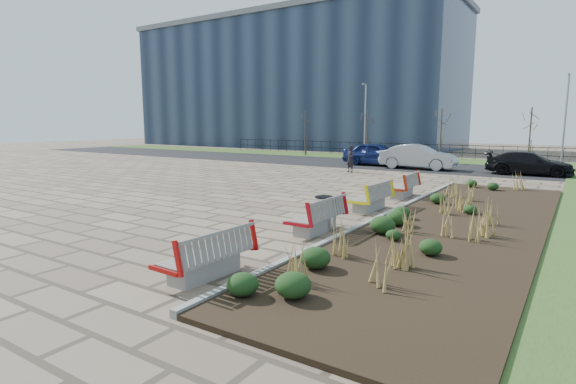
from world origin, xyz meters
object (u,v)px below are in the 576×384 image
Objects in this scene: bench_b at (315,215)px; bench_c at (369,196)px; car_blue at (377,154)px; litter_bin at (324,213)px; bench_d at (402,185)px; car_black at (529,163)px; pedestrian at (350,159)px; bench_a at (205,253)px; lamp_west at (365,122)px; lamp_east at (565,122)px; car_silver at (418,157)px.

bench_b and bench_c have the same top height.
bench_c is at bearing -158.74° from car_blue.
bench_b reaches higher than litter_bin.
car_black is (3.57, 11.36, 0.19)m from bench_d.
car_black is at bearing 79.39° from bench_b.
bench_c is 1.28× the size of pedestrian.
bench_a is 4.81m from litter_bin.
bench_a is at bearing -87.54° from bench_c.
bench_d reaches higher than litter_bin.
bench_c is 16.42m from car_blue.
pedestrian is (-5.74, 10.56, 0.32)m from bench_c.
bench_c is 1.00× the size of bench_d.
bench_c is 3.40m from bench_d.
bench_a and bench_c have the same top height.
lamp_west is at bearing 110.92° from bench_b.
car_blue is 0.79× the size of lamp_west.
car_black is 6.01m from lamp_east.
pedestrian is at bearing -71.12° from lamp_west.
bench_c is at bearing 91.02° from litter_bin.
car_blue is (-5.95, 11.89, 0.32)m from bench_d.
pedestrian is at bearing -138.36° from lamp_east.
bench_a is 1.28× the size of pedestrian.
pedestrian reaches higher than car_black.
bench_b is 18.56m from car_silver.
bench_c is 22.17m from lamp_west.
car_silver is (-2.88, 17.95, 0.33)m from litter_bin.
pedestrian reaches higher than litter_bin.
lamp_east is (10.74, 9.55, 2.22)m from pedestrian.
pedestrian reaches higher than car_blue.
litter_bin is (0.06, 4.81, -0.02)m from bench_a.
litter_bin is 25.32m from lamp_west.
lamp_west is at bearing 63.92° from car_black.
bench_a and bench_d have the same top height.
lamp_west is (-9.00, 23.90, 2.54)m from bench_b.
litter_bin is at bearing -49.88° from pedestrian.
litter_bin is 0.16× the size of lamp_west.
lamp_east is at bearing -66.33° from car_blue.
pedestrian is 0.35× the size of car_blue.
lamp_east reaches higher than bench_c.
car_black is (6.39, 0.21, -0.12)m from car_silver.
car_blue is (-0.22, 4.74, 0.00)m from pedestrian.
bench_c is at bearing 92.48° from bench_a.
lamp_east reaches higher than car_silver.
car_blue is (-5.95, 23.50, 0.32)m from bench_a.
car_blue is at bearing -57.64° from lamp_west.
car_blue is at bearing -156.31° from lamp_east.
lamp_east is (5.00, 20.10, 2.54)m from bench_c.
bench_c reaches higher than litter_bin.
bench_d is (0.00, 3.40, 0.00)m from bench_c.
bench_b is 1.00× the size of bench_c.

